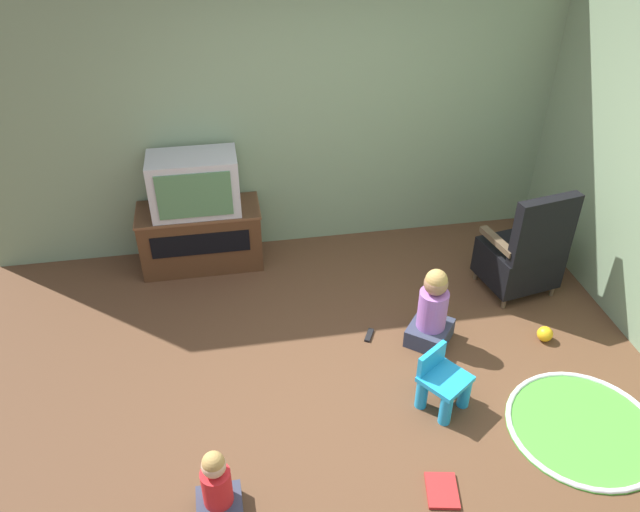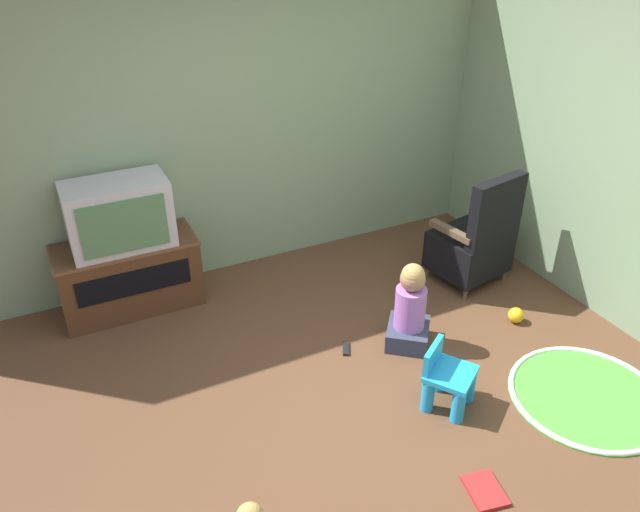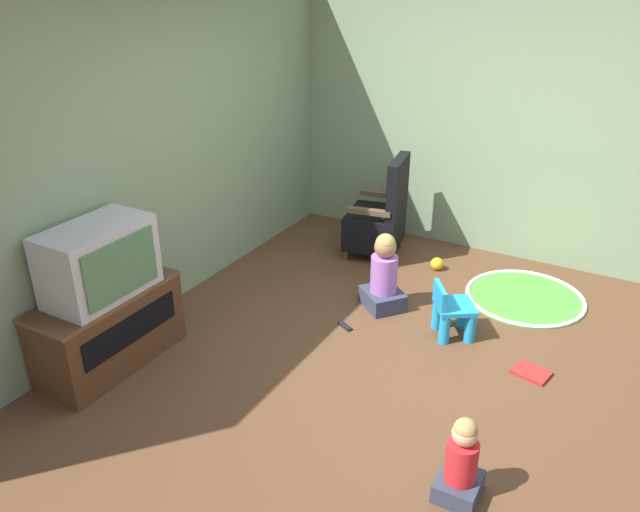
{
  "view_description": "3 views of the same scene",
  "coord_description": "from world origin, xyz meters",
  "views": [
    {
      "loc": [
        -0.87,
        -3.05,
        3.38
      ],
      "look_at": [
        -0.24,
        0.59,
        0.82
      ],
      "focal_mm": 35.0,
      "sensor_mm": 36.0,
      "label": 1
    },
    {
      "loc": [
        -1.61,
        -2.59,
        2.94
      ],
      "look_at": [
        0.01,
        0.7,
        0.78
      ],
      "focal_mm": 35.0,
      "sensor_mm": 36.0,
      "label": 2
    },
    {
      "loc": [
        -3.7,
        -1.4,
        2.71
      ],
      "look_at": [
        -0.35,
        0.52,
        0.87
      ],
      "focal_mm": 35.0,
      "sensor_mm": 36.0,
      "label": 3
    }
  ],
  "objects": [
    {
      "name": "television",
      "position": [
        -1.12,
        1.82,
        0.84
      ],
      "size": [
        0.76,
        0.44,
        0.52
      ],
      "color": "#B7B7BC",
      "rests_on": "tv_cabinet"
    },
    {
      "name": "wall_right",
      "position": [
        2.25,
        -0.39,
        1.36
      ],
      "size": [
        0.12,
        5.21,
        2.72
      ],
      "color": "gray",
      "rests_on": "ground_plane"
    },
    {
      "name": "remote_control",
      "position": [
        0.16,
        0.57,
        0.01
      ],
      "size": [
        0.11,
        0.15,
        0.02
      ],
      "rotation": [
        0.0,
        0.0,
        1.1
      ],
      "color": "black",
      "rests_on": "ground_plane"
    },
    {
      "name": "child_watching_left",
      "position": [
        0.62,
        0.45,
        0.29
      ],
      "size": [
        0.45,
        0.46,
        0.68
      ],
      "rotation": [
        0.0,
        0.0,
        0.9
      ],
      "color": "#33384C",
      "rests_on": "ground_plane"
    },
    {
      "name": "toy_ball",
      "position": [
        1.52,
        0.29,
        0.06
      ],
      "size": [
        0.12,
        0.12,
        0.12
      ],
      "color": "yellow",
      "rests_on": "ground_plane"
    },
    {
      "name": "yellow_kid_chair",
      "position": [
        0.48,
        -0.2,
        0.2
      ],
      "size": [
        0.41,
        0.41,
        0.44
      ],
      "rotation": [
        0.0,
        0.0,
        0.6
      ],
      "color": "#1E99DB",
      "rests_on": "ground_plane"
    },
    {
      "name": "ground_plane",
      "position": [
        0.0,
        0.0,
        0.0
      ],
      "size": [
        30.0,
        30.0,
        0.0
      ],
      "primitive_type": "plane",
      "color": "brown"
    },
    {
      "name": "wall_back",
      "position": [
        -0.35,
        2.15,
        1.36
      ],
      "size": [
        5.31,
        0.12,
        2.72
      ],
      "color": "gray",
      "rests_on": "ground_plane"
    },
    {
      "name": "child_watching_center",
      "position": [
        -1.08,
        -0.79,
        0.23
      ],
      "size": [
        0.27,
        0.24,
        0.53
      ],
      "rotation": [
        0.0,
        0.0,
        0.02
      ],
      "color": "#33384C",
      "rests_on": "ground_plane"
    },
    {
      "name": "book",
      "position": [
        0.27,
        -0.89,
        0.01
      ],
      "size": [
        0.23,
        0.28,
        0.02
      ],
      "rotation": [
        0.0,
        0.0,
        1.38
      ],
      "color": "#B22323",
      "rests_on": "ground_plane"
    },
    {
      "name": "black_armchair",
      "position": [
        1.58,
        0.94,
        0.38
      ],
      "size": [
        0.67,
        0.62,
        1.01
      ],
      "rotation": [
        0.0,
        0.0,
        3.33
      ],
      "color": "brown",
      "rests_on": "ground_plane"
    },
    {
      "name": "tv_cabinet",
      "position": [
        -1.12,
        1.84,
        0.3
      ],
      "size": [
        1.09,
        0.48,
        0.58
      ],
      "color": "#4C2D19",
      "rests_on": "ground_plane"
    },
    {
      "name": "play_mat",
      "position": [
        1.38,
        -0.58,
        0.01
      ],
      "size": [
        1.04,
        1.04,
        0.04
      ],
      "color": "green",
      "rests_on": "ground_plane"
    }
  ]
}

